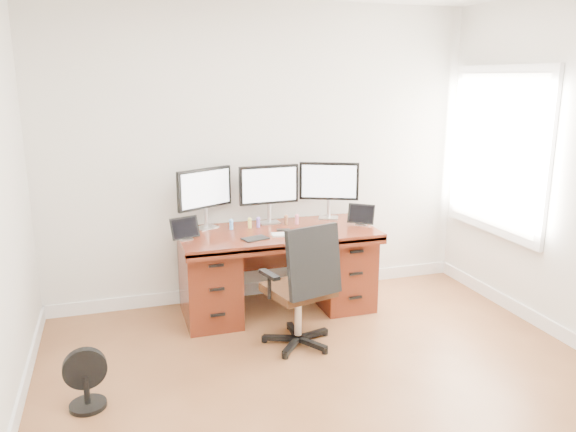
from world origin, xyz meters
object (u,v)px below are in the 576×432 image
object	(u,v)px
office_chair	(301,307)
floor_fan	(86,380)
monitor_center	(269,187)
desk	(277,267)
keyboard	(287,234)

from	to	relation	value
office_chair	floor_fan	bearing A→B (deg)	179.32
monitor_center	floor_fan	bearing A→B (deg)	-141.91
desk	keyboard	bearing A→B (deg)	-81.16
floor_fan	monitor_center	xyz separation A→B (m)	(1.59, 1.36, 0.89)
office_chair	keyboard	bearing A→B (deg)	70.06
desk	floor_fan	xyz separation A→B (m)	(-1.59, -1.13, -0.21)
monitor_center	keyboard	size ratio (longest dim) A/B	2.18
monitor_center	desk	bearing A→B (deg)	-92.56
office_chair	floor_fan	world-z (taller)	office_chair
floor_fan	monitor_center	size ratio (longest dim) A/B	0.72
desk	office_chair	bearing A→B (deg)	-91.60
office_chair	keyboard	size ratio (longest dim) A/B	3.95
office_chair	floor_fan	distance (m)	1.62
monitor_center	keyboard	xyz separation A→B (m)	(0.03, -0.44, -0.33)
desk	floor_fan	world-z (taller)	desk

